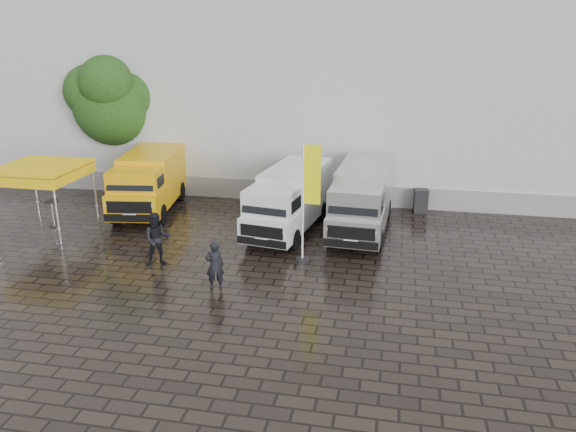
% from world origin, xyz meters
% --- Properties ---
extents(ground, '(120.00, 120.00, 0.00)m').
position_xyz_m(ground, '(0.00, 0.00, 0.00)').
color(ground, black).
rests_on(ground, ground).
extents(exhibition_hall, '(44.00, 16.00, 12.00)m').
position_xyz_m(exhibition_hall, '(2.00, 16.00, 6.00)').
color(exhibition_hall, silver).
rests_on(exhibition_hall, ground).
extents(hall_plinth, '(44.00, 0.15, 1.00)m').
position_xyz_m(hall_plinth, '(2.00, 7.95, 0.50)').
color(hall_plinth, gray).
rests_on(hall_plinth, ground).
extents(van_yellow, '(3.02, 6.01, 2.65)m').
position_xyz_m(van_yellow, '(-8.20, 5.14, 1.33)').
color(van_yellow, '#E4A40C').
rests_on(van_yellow, ground).
extents(van_white, '(2.85, 6.17, 2.57)m').
position_xyz_m(van_white, '(-1.39, 3.82, 1.29)').
color(van_white, silver).
rests_on(van_white, ground).
extents(van_silver, '(2.39, 6.29, 2.68)m').
position_xyz_m(van_silver, '(1.58, 4.36, 1.34)').
color(van_silver, '#B7BABC').
rests_on(van_silver, ground).
extents(canopy_tent, '(3.10, 3.10, 2.79)m').
position_xyz_m(canopy_tent, '(-11.41, 1.99, 2.61)').
color(canopy_tent, silver).
rests_on(canopy_tent, ground).
extents(flagpole, '(0.88, 0.50, 4.49)m').
position_xyz_m(flagpole, '(-0.15, 0.97, 2.47)').
color(flagpole, black).
rests_on(flagpole, ground).
extents(tree, '(3.98, 4.07, 7.15)m').
position_xyz_m(tree, '(-11.42, 8.52, 4.59)').
color(tree, black).
rests_on(tree, ground).
extents(cocktail_table, '(0.60, 0.60, 1.15)m').
position_xyz_m(cocktail_table, '(-11.39, 2.37, 0.57)').
color(cocktail_table, black).
rests_on(cocktail_table, ground).
extents(wheelie_bin, '(0.70, 0.70, 1.08)m').
position_xyz_m(wheelie_bin, '(4.08, 7.48, 0.54)').
color(wheelie_bin, black).
rests_on(wheelie_bin, ground).
extents(person_front, '(0.71, 0.60, 1.66)m').
position_xyz_m(person_front, '(-2.70, -2.01, 0.83)').
color(person_front, black).
rests_on(person_front, ground).
extents(person_tent, '(1.16, 1.06, 1.95)m').
position_xyz_m(person_tent, '(-5.34, -0.51, 0.98)').
color(person_tent, black).
rests_on(person_tent, ground).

